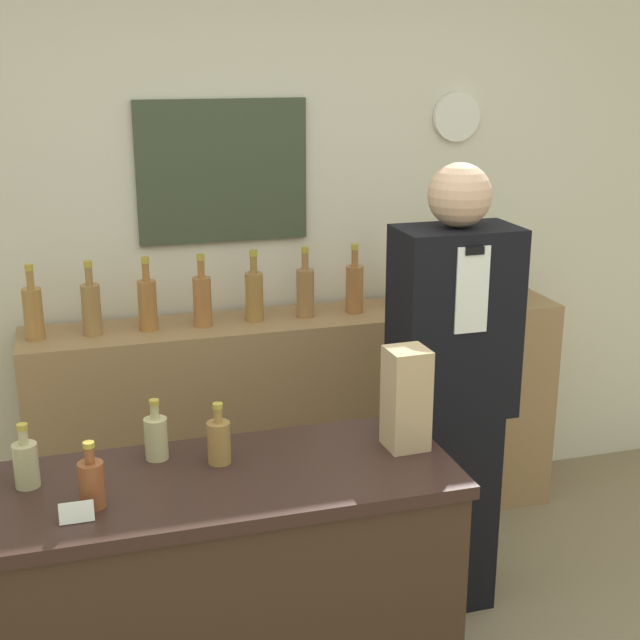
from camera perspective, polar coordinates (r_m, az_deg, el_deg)
back_wall at (r=3.98m, az=-4.34°, el=6.03°), size 5.20×0.09×2.70m
back_shelf at (r=4.04m, az=-1.16°, el=-6.52°), size 2.37×0.38×0.99m
display_counter at (r=2.88m, az=-5.75°, el=-18.00°), size 1.36×0.56×0.92m
shopkeeper at (r=3.37m, az=8.35°, el=-4.85°), size 0.44×0.27×1.73m
potted_plant at (r=4.12m, az=11.21°, el=3.47°), size 0.24×0.24×0.31m
paper_bag at (r=2.76m, az=5.54°, el=-5.02°), size 0.13×0.13×0.32m
price_card_left at (r=2.46m, az=-15.32°, el=-11.79°), size 0.09×0.02×0.06m
counter_bottle_0 at (r=2.67m, az=-18.30°, el=-8.69°), size 0.07×0.07×0.19m
counter_bottle_1 at (r=2.51m, az=-14.41°, el=-10.05°), size 0.07×0.07×0.19m
counter_bottle_2 at (r=2.75m, az=-10.45°, el=-7.35°), size 0.07×0.07×0.19m
counter_bottle_3 at (r=2.69m, az=-6.49°, el=-7.67°), size 0.07×0.07×0.19m
shelf_bottle_0 at (r=3.71m, az=-17.89°, el=0.53°), size 0.08×0.08×0.31m
shelf_bottle_1 at (r=3.70m, az=-14.43°, el=0.79°), size 0.08×0.08×0.31m
shelf_bottle_2 at (r=3.72m, az=-10.98°, el=1.08°), size 0.08×0.08×0.31m
shelf_bottle_3 at (r=3.74m, az=-7.55°, el=1.32°), size 0.08×0.08×0.31m
shelf_bottle_4 at (r=3.79m, az=-4.23°, el=1.64°), size 0.08×0.08×0.31m
shelf_bottle_5 at (r=3.84m, az=-0.95°, el=1.88°), size 0.08×0.08×0.31m
shelf_bottle_6 at (r=3.90m, az=2.22°, el=2.13°), size 0.08×0.08×0.31m
shelf_bottle_7 at (r=4.00m, az=5.16°, el=2.43°), size 0.08×0.08×0.31m
shelf_bottle_8 at (r=4.08m, az=8.10°, el=2.64°), size 0.08×0.08×0.31m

